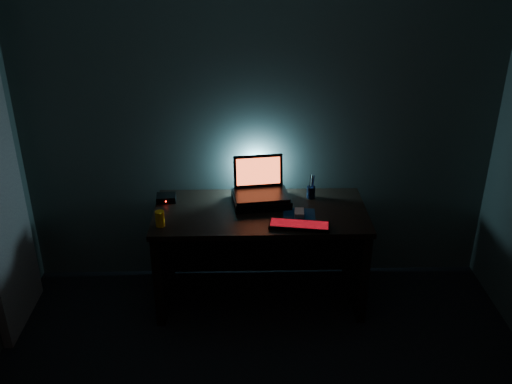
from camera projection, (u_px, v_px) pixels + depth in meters
room at (273, 286)px, 2.34m from camera, size 3.50×4.00×2.50m
desk at (260, 238)px, 4.17m from camera, size 1.50×0.70×0.75m
riser at (261, 199)px, 4.10m from camera, size 0.44×0.35×0.06m
laptop at (260, 185)px, 4.11m from camera, size 0.41×0.33×0.26m
keyboard at (299, 225)px, 3.80m from camera, size 0.42×0.19×0.02m
mousepad at (299, 215)px, 3.94m from camera, size 0.23×0.22×0.00m
mouse at (299, 213)px, 3.94m from camera, size 0.07×0.11×0.03m
pen_cup at (311, 192)px, 4.17m from camera, size 0.08×0.08×0.09m
juice_glass at (160, 219)px, 3.79m from camera, size 0.07×0.07×0.11m
router at (166, 198)px, 4.14m from camera, size 0.15×0.12×0.05m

